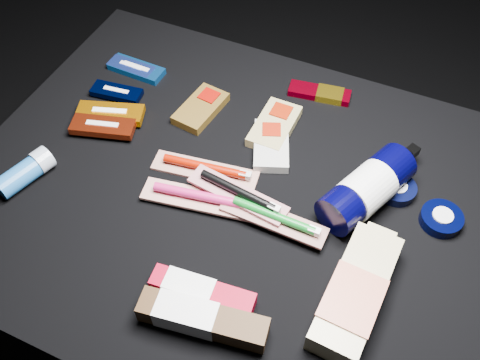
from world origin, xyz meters
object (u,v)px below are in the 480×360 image
at_px(bodywash_bottle, 355,294).
at_px(deodorant_stick, 26,172).
at_px(lotion_bottle, 367,189).
at_px(toothpaste_carton_red, 198,291).

xyz_separation_m(bodywash_bottle, deodorant_stick, (-0.62, -0.01, -0.00)).
distance_m(lotion_bottle, toothpaste_carton_red, 0.34).
distance_m(lotion_bottle, bodywash_bottle, 0.20).
height_order(lotion_bottle, toothpaste_carton_red, lotion_bottle).
distance_m(bodywash_bottle, deodorant_stick, 0.62).
xyz_separation_m(deodorant_stick, toothpaste_carton_red, (0.39, -0.08, -0.01)).
xyz_separation_m(lotion_bottle, bodywash_bottle, (0.04, -0.19, -0.01)).
bearing_deg(lotion_bottle, toothpaste_carton_red, -100.05).
relative_size(lotion_bottle, bodywash_bottle, 1.01).
bearing_deg(toothpaste_carton_red, bodywash_bottle, 16.25).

